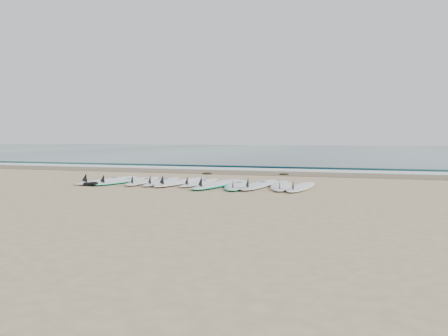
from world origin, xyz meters
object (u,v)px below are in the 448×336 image
(surfboard_5, at_px, (200,182))
(surfboard_10, at_px, (301,187))
(surfboard_0, at_px, (107,180))
(leash_coil, at_px, (91,184))

(surfboard_5, bearing_deg, surfboard_10, -2.45)
(surfboard_0, relative_size, surfboard_5, 1.12)
(surfboard_0, distance_m, surfboard_5, 2.79)
(surfboard_5, bearing_deg, surfboard_0, -172.91)
(surfboard_5, height_order, surfboard_10, surfboard_5)
(surfboard_10, height_order, leash_coil, surfboard_10)
(leash_coil, bearing_deg, surfboard_5, 25.15)
(surfboard_5, distance_m, surfboard_10, 2.81)
(surfboard_0, distance_m, leash_coil, 1.05)
(surfboard_0, height_order, surfboard_10, surfboard_0)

